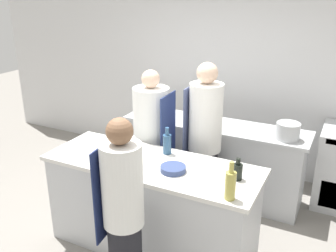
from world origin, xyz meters
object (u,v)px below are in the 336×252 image
chef_at_pass_far (204,143)px  chef_at_prep_near (123,215)px  chef_at_stove (152,144)px  bottle_wine (237,171)px  bottle_cooking_oil (230,184)px  bowl_prep_small (127,141)px  bottle_vinegar (126,154)px  bowl_mixing_large (173,169)px  bottle_olive_oil (167,143)px  stockpot (288,131)px  bowl_ceramic_blue (110,158)px

chef_at_pass_far → chef_at_prep_near: bearing=174.9°
chef_at_stove → bottle_wine: (1.15, -0.56, 0.18)m
bottle_wine → bottle_cooking_oil: 0.34m
chef_at_prep_near → bowl_prep_small: (-0.57, 0.96, 0.16)m
bottle_vinegar → chef_at_prep_near: bearing=-59.5°
bottle_vinegar → bowl_mixing_large: size_ratio=1.01×
chef_at_stove → bottle_olive_oil: size_ratio=6.09×
bottle_cooking_oil → bottle_wine: bearing=97.2°
bottle_cooking_oil → bowl_prep_small: (-1.29, 0.53, -0.08)m
stockpot → bottle_wine: bearing=-101.1°
bottle_vinegar → bowl_ceramic_blue: (-0.16, -0.03, -0.06)m
chef_at_stove → stockpot: chef_at_stove is taller
bottle_olive_oil → bowl_mixing_large: size_ratio=1.19×
stockpot → bowl_mixing_large: bearing=-122.1°
bowl_mixing_large → stockpot: (0.78, 1.24, 0.07)m
bottle_olive_oil → bowl_ceramic_blue: bearing=-135.3°
bowl_prep_small → stockpot: stockpot is taller
chef_at_prep_near → chef_at_pass_far: size_ratio=0.91×
chef_at_pass_far → bowl_ceramic_blue: (-0.60, -0.91, 0.08)m
bottle_wine → bowl_prep_small: (-1.24, 0.20, -0.03)m
bottle_vinegar → bottle_wine: 1.04m
chef_at_pass_far → bottle_cooking_oil: 1.23m
bowl_mixing_large → bowl_ceramic_blue: bowl_ceramic_blue is taller
bowl_prep_small → bowl_ceramic_blue: bearing=-80.7°
chef_at_prep_near → bottle_vinegar: bearing=24.0°
chef_at_prep_near → bowl_mixing_large: bearing=-17.3°
bottle_vinegar → bottle_wine: size_ratio=1.21×
chef_at_prep_near → bowl_ceramic_blue: chef_at_prep_near is taller
chef_at_stove → chef_at_prep_near: bearing=17.3°
chef_at_prep_near → bottle_cooking_oil: bearing=-66.1°
bottle_vinegar → bowl_prep_small: bottle_vinegar is taller
chef_at_prep_near → bowl_prep_small: chef_at_prep_near is taller
bottle_vinegar → chef_at_pass_far: bearing=63.3°
bottle_cooking_oil → bowl_mixing_large: 0.64m
chef_at_prep_near → bowl_ceramic_blue: 0.76m
bottle_olive_oil → stockpot: (1.00, 0.92, -0.02)m
bowl_prep_small → bottle_cooking_oil: bearing=-22.5°
bottle_wine → bowl_mixing_large: (-0.56, -0.12, -0.05)m
bowl_ceramic_blue → bowl_prep_small: bearing=99.3°
bottle_olive_oil → stockpot: bottle_olive_oil is taller
chef_at_prep_near → bottle_cooking_oil: chef_at_prep_near is taller
chef_at_pass_far → bottle_olive_oil: chef_at_pass_far is taller
bowl_mixing_large → bowl_prep_small: size_ratio=1.33×
chef_at_pass_far → bottle_olive_oil: bearing=157.6°
bottle_vinegar → stockpot: (1.24, 1.29, -0.00)m
bowl_ceramic_blue → chef_at_pass_far: bearing=56.6°
bottle_olive_oil → stockpot: 1.36m
bottle_olive_oil → bottle_wine: size_ratio=1.42×
bottle_olive_oil → bowl_ceramic_blue: size_ratio=1.70×
bowl_prep_small → bowl_mixing_large: bearing=-24.7°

